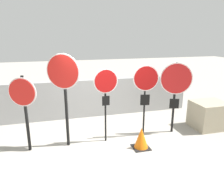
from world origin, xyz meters
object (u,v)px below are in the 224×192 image
(stop_sign_1, at_px, (64,81))
(traffic_cone_0, at_px, (141,138))
(storage_crate, at_px, (209,115))
(stop_sign_4, at_px, (176,84))
(stop_sign_2, at_px, (106,87))
(stop_sign_0, at_px, (23,100))
(stop_sign_3, at_px, (146,84))

(stop_sign_1, relative_size, traffic_cone_0, 4.34)
(storage_crate, bearing_deg, stop_sign_1, -179.10)
(stop_sign_1, height_order, stop_sign_4, stop_sign_1)
(traffic_cone_0, bearing_deg, stop_sign_1, 161.87)
(stop_sign_2, distance_m, traffic_cone_0, 1.64)
(stop_sign_0, height_order, stop_sign_3, stop_sign_3)
(stop_sign_0, bearing_deg, stop_sign_4, 23.06)
(stop_sign_2, xyz_separation_m, traffic_cone_0, (0.82, -0.60, -1.29))
(stop_sign_1, bearing_deg, stop_sign_3, 31.19)
(stop_sign_2, distance_m, storage_crate, 3.63)
(stop_sign_4, bearing_deg, stop_sign_0, -160.05)
(traffic_cone_0, bearing_deg, stop_sign_0, 167.78)
(stop_sign_1, bearing_deg, storage_crate, 31.27)
(stop_sign_3, relative_size, storage_crate, 2.04)
(traffic_cone_0, xyz_separation_m, storage_crate, (2.62, 0.69, 0.14))
(stop_sign_4, bearing_deg, stop_sign_1, -159.87)
(stop_sign_0, relative_size, stop_sign_2, 0.95)
(stop_sign_4, xyz_separation_m, traffic_cone_0, (-1.30, -0.65, -1.26))
(stop_sign_0, bearing_deg, stop_sign_2, 22.10)
(stop_sign_1, distance_m, stop_sign_2, 1.10)
(stop_sign_3, bearing_deg, stop_sign_0, -169.63)
(stop_sign_1, height_order, stop_sign_2, stop_sign_1)
(stop_sign_3, bearing_deg, traffic_cone_0, -108.21)
(stop_sign_0, height_order, traffic_cone_0, stop_sign_0)
(stop_sign_0, height_order, storage_crate, stop_sign_0)
(stop_sign_3, bearing_deg, stop_sign_2, -167.56)
(stop_sign_0, relative_size, stop_sign_3, 0.93)
(stop_sign_4, bearing_deg, stop_sign_2, -159.11)
(stop_sign_4, bearing_deg, traffic_cone_0, -133.89)
(stop_sign_0, xyz_separation_m, stop_sign_2, (2.07, -0.02, 0.19))
(stop_sign_0, relative_size, traffic_cone_0, 3.44)
(stop_sign_1, bearing_deg, stop_sign_4, 30.83)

